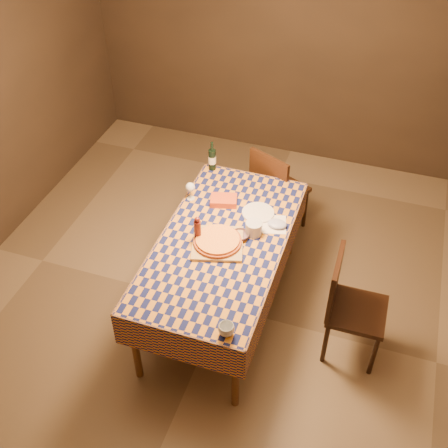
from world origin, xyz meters
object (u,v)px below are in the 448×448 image
object	(u,v)px
bowl	(240,236)
chair_far	(275,188)
chair_right	(347,302)
pizza	(218,240)
dining_table	(222,248)
cutting_board	(218,243)
white_plate	(258,213)
wine_bottle	(212,159)

from	to	relation	value
bowl	chair_far	size ratio (longest dim) A/B	0.14
chair_right	pizza	bearing A→B (deg)	178.17
dining_table	cutting_board	xyz separation A→B (m)	(-0.02, -0.05, 0.09)
dining_table	white_plate	bearing A→B (deg)	66.80
chair_far	bowl	bearing A→B (deg)	-91.74
white_plate	chair_right	world-z (taller)	chair_right
cutting_board	bowl	distance (m)	0.19
cutting_board	dining_table	bearing A→B (deg)	69.22
wine_bottle	chair_right	distance (m)	1.71
chair_far	pizza	bearing A→B (deg)	-98.52
dining_table	chair_right	bearing A→B (deg)	-4.55
dining_table	cutting_board	world-z (taller)	cutting_board
dining_table	chair_far	size ratio (longest dim) A/B	1.98
pizza	chair_right	distance (m)	1.06
wine_bottle	chair_far	distance (m)	0.67
cutting_board	white_plate	xyz separation A→B (m)	(0.19, 0.45, -0.00)
chair_right	white_plate	bearing A→B (deg)	150.00
chair_far	chair_right	world-z (taller)	same
cutting_board	chair_right	size ratio (longest dim) A/B	0.41
chair_far	chair_right	size ratio (longest dim) A/B	1.00
pizza	chair_far	xyz separation A→B (m)	(0.17, 1.13, -0.29)
white_plate	chair_far	xyz separation A→B (m)	(-0.02, 0.68, -0.25)
bowl	wine_bottle	xyz separation A→B (m)	(-0.50, 0.78, 0.08)
cutting_board	wine_bottle	bearing A→B (deg)	111.80
dining_table	chair_far	distance (m)	1.11
dining_table	pizza	size ratio (longest dim) A/B	4.73
white_plate	chair_far	distance (m)	0.73
chair_far	dining_table	bearing A→B (deg)	-97.96
cutting_board	chair_far	distance (m)	1.17
dining_table	white_plate	size ratio (longest dim) A/B	7.09
wine_bottle	white_plate	bearing A→B (deg)	-39.98
bowl	white_plate	bearing A→B (deg)	81.02
white_plate	chair_right	distance (m)	0.99
wine_bottle	chair_far	world-z (taller)	wine_bottle
bowl	white_plate	size ratio (longest dim) A/B	0.52
bowl	chair_far	xyz separation A→B (m)	(0.03, 1.00, -0.27)
dining_table	wine_bottle	size ratio (longest dim) A/B	6.76
bowl	chair_right	size ratio (longest dim) A/B	0.14
white_plate	bowl	bearing A→B (deg)	-98.98
chair_far	cutting_board	bearing A→B (deg)	-98.52
dining_table	chair_right	size ratio (longest dim) A/B	1.98
dining_table	pizza	distance (m)	0.13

